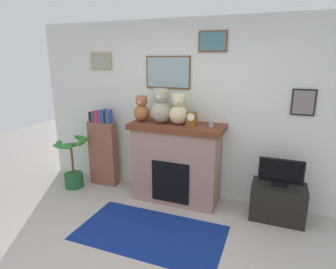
% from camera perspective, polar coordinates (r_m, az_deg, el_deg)
% --- Properties ---
extents(back_wall, '(5.20, 0.15, 2.60)m').
position_cam_1_polar(back_wall, '(4.23, 5.27, 4.80)').
color(back_wall, silver).
rests_on(back_wall, ground_plane).
extents(fireplace, '(1.34, 0.59, 1.16)m').
position_cam_1_polar(fireplace, '(4.16, 1.78, -5.55)').
color(fireplace, '#957162').
rests_on(fireplace, ground_plane).
extents(bookshelf, '(0.46, 0.16, 1.27)m').
position_cam_1_polar(bookshelf, '(4.79, -12.93, -3.06)').
color(bookshelf, brown).
rests_on(bookshelf, ground_plane).
extents(potted_plant, '(0.56, 0.58, 0.83)m').
position_cam_1_polar(potted_plant, '(4.88, -18.62, -5.86)').
color(potted_plant, '#1E592D').
rests_on(potted_plant, ground_plane).
extents(tv_stand, '(0.67, 0.40, 0.48)m').
position_cam_1_polar(tv_stand, '(4.07, 21.19, -12.52)').
color(tv_stand, black).
rests_on(tv_stand, ground_plane).
extents(television, '(0.55, 0.14, 0.35)m').
position_cam_1_polar(television, '(3.90, 21.76, -7.19)').
color(television, black).
rests_on(television, tv_stand).
extents(area_rug, '(1.78, 0.97, 0.01)m').
position_cam_1_polar(area_rug, '(3.66, -3.58, -19.10)').
color(area_rug, navy).
rests_on(area_rug, ground_plane).
extents(candle_jar, '(0.07, 0.07, 0.09)m').
position_cam_1_polar(candle_jar, '(3.84, 8.71, 2.18)').
color(candle_jar, gray).
rests_on(candle_jar, fireplace).
extents(mantel_clock, '(0.13, 0.10, 0.19)m').
position_cam_1_polar(mantel_clock, '(3.89, 4.77, 3.21)').
color(mantel_clock, brown).
rests_on(mantel_clock, fireplace).
extents(teddy_bear_cream, '(0.24, 0.24, 0.38)m').
position_cam_1_polar(teddy_bear_cream, '(4.16, -5.32, 5.04)').
color(teddy_bear_cream, '#945A33').
rests_on(teddy_bear_cream, fireplace).
extents(teddy_bear_grey, '(0.31, 0.31, 0.50)m').
position_cam_1_polar(teddy_bear_grey, '(4.02, -1.38, 5.52)').
color(teddy_bear_grey, gray).
rests_on(teddy_bear_grey, fireplace).
extents(teddy_bear_brown, '(0.27, 0.27, 0.43)m').
position_cam_1_polar(teddy_bear_brown, '(3.93, 2.14, 4.88)').
color(teddy_bear_brown, '#CBBA8D').
rests_on(teddy_bear_brown, fireplace).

